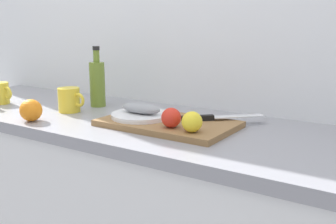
{
  "coord_description": "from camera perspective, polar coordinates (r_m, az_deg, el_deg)",
  "views": [
    {
      "loc": [
        0.95,
        -1.11,
        1.23
      ],
      "look_at": [
        0.23,
        -0.03,
        0.95
      ],
      "focal_mm": 42.25,
      "sensor_mm": 36.0,
      "label": 1
    }
  ],
  "objects": [
    {
      "name": "back_wall",
      "position": [
        1.72,
        -0.05,
        12.88
      ],
      "size": [
        3.2,
        0.05,
        2.5
      ],
      "primitive_type": "cube",
      "color": "white",
      "rests_on": "ground_plane"
    },
    {
      "name": "coffee_mug_0",
      "position": [
        1.87,
        -22.92,
        2.52
      ],
      "size": [
        0.11,
        0.07,
        0.09
      ],
      "color": "yellow",
      "rests_on": "kitchen_counter"
    },
    {
      "name": "olive_oil_bottle",
      "position": [
        1.69,
        -10.16,
        4.18
      ],
      "size": [
        0.06,
        0.06,
        0.25
      ],
      "color": "olive",
      "rests_on": "kitchen_counter"
    },
    {
      "name": "orange_0",
      "position": [
        1.49,
        -19.16,
        0.24
      ],
      "size": [
        0.08,
        0.08,
        0.08
      ],
      "primitive_type": "sphere",
      "color": "orange",
      "rests_on": "kitchen_counter"
    },
    {
      "name": "tomato_0",
      "position": [
        1.24,
        0.46,
        -0.82
      ],
      "size": [
        0.06,
        0.06,
        0.06
      ],
      "primitive_type": "sphere",
      "color": "red",
      "rests_on": "cutting_board"
    },
    {
      "name": "coffee_mug_1",
      "position": [
        1.6,
        -14.02,
        1.71
      ],
      "size": [
        0.13,
        0.09,
        0.1
      ],
      "color": "yellow",
      "rests_on": "kitchen_counter"
    },
    {
      "name": "lemon_0",
      "position": [
        1.19,
        3.48,
        -1.42
      ],
      "size": [
        0.06,
        0.06,
        0.06
      ],
      "primitive_type": "sphere",
      "color": "yellow",
      "rests_on": "cutting_board"
    },
    {
      "name": "fish_fillet",
      "position": [
        1.38,
        -3.93,
        0.55
      ],
      "size": [
        0.16,
        0.07,
        0.04
      ],
      "primitive_type": "ellipsoid",
      "color": "gray",
      "rests_on": "white_plate"
    },
    {
      "name": "cutting_board",
      "position": [
        1.34,
        0.0,
        -1.67
      ],
      "size": [
        0.45,
        0.27,
        0.02
      ],
      "primitive_type": "cube",
      "color": "olive",
      "rests_on": "kitchen_counter"
    },
    {
      "name": "chef_knife",
      "position": [
        1.35,
        6.5,
        -0.79
      ],
      "size": [
        0.23,
        0.22,
        0.02
      ],
      "rotation": [
        0.0,
        0.0,
        0.77
      ],
      "color": "silver",
      "rests_on": "cutting_board"
    },
    {
      "name": "white_plate",
      "position": [
        1.38,
        -3.91,
        -0.48
      ],
      "size": [
        0.21,
        0.21,
        0.01
      ],
      "primitive_type": "cylinder",
      "color": "white",
      "rests_on": "cutting_board"
    }
  ]
}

